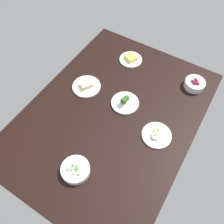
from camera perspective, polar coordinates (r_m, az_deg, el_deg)
dining_table at (r=150.28cm, az=0.00°, el=-0.84°), size 141.00×103.36×4.00cm
bowl_peas at (r=131.21cm, az=-9.06°, el=-13.95°), size 16.13×16.13×5.45cm
plate_cheese at (r=179.40cm, az=4.68°, el=12.97°), size 17.10×17.10×4.29cm
plate_eggs at (r=142.06cm, az=11.00°, el=-5.57°), size 18.13×18.13×4.93cm
plate_sandwich at (r=161.79cm, az=-6.36°, el=6.43°), size 19.67×19.67×4.49cm
bowl_berries at (r=169.77cm, az=19.83°, el=6.61°), size 14.04×14.04×7.05cm
plate_broccoli at (r=151.73cm, az=3.26°, el=2.47°), size 18.35×18.35×7.66cm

